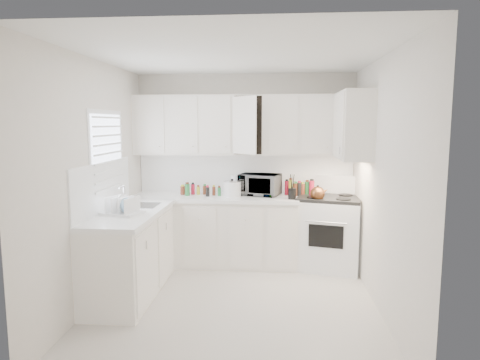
# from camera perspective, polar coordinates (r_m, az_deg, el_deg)

# --- Properties ---
(floor) EXTENTS (3.20, 3.20, 0.00)m
(floor) POSITION_cam_1_polar(r_m,az_deg,el_deg) (4.80, -0.70, -16.10)
(floor) COLOR beige
(floor) RESTS_ON ground
(ceiling) EXTENTS (3.20, 3.20, 0.00)m
(ceiling) POSITION_cam_1_polar(r_m,az_deg,el_deg) (4.45, -0.76, 16.28)
(ceiling) COLOR white
(ceiling) RESTS_ON ground
(wall_back) EXTENTS (3.00, 0.00, 3.00)m
(wall_back) POSITION_cam_1_polar(r_m,az_deg,el_deg) (6.02, 0.69, 1.59)
(wall_back) COLOR silver
(wall_back) RESTS_ON ground
(wall_front) EXTENTS (3.00, 0.00, 3.00)m
(wall_front) POSITION_cam_1_polar(r_m,az_deg,el_deg) (2.87, -3.70, -5.03)
(wall_front) COLOR silver
(wall_front) RESTS_ON ground
(wall_left) EXTENTS (0.00, 3.20, 3.20)m
(wall_left) POSITION_cam_1_polar(r_m,az_deg,el_deg) (4.82, -18.80, -0.31)
(wall_left) COLOR silver
(wall_left) RESTS_ON ground
(wall_right) EXTENTS (0.00, 3.20, 3.20)m
(wall_right) POSITION_cam_1_polar(r_m,az_deg,el_deg) (4.55, 18.42, -0.73)
(wall_right) COLOR silver
(wall_right) RESTS_ON ground
(window_blinds) EXTENTS (0.06, 0.96, 1.06)m
(window_blinds) POSITION_cam_1_polar(r_m,az_deg,el_deg) (5.10, -17.16, 3.00)
(window_blinds) COLOR white
(window_blinds) RESTS_ON wall_left
(lower_cabinets_back) EXTENTS (2.22, 0.60, 0.90)m
(lower_cabinets_back) POSITION_cam_1_polar(r_m,az_deg,el_deg) (5.92, -3.32, -6.89)
(lower_cabinets_back) COLOR silver
(lower_cabinets_back) RESTS_ON floor
(lower_cabinets_left) EXTENTS (0.60, 1.60, 0.90)m
(lower_cabinets_left) POSITION_cam_1_polar(r_m,az_deg,el_deg) (5.07, -14.32, -9.60)
(lower_cabinets_left) COLOR silver
(lower_cabinets_left) RESTS_ON floor
(countertop_back) EXTENTS (2.24, 0.64, 0.05)m
(countertop_back) POSITION_cam_1_polar(r_m,az_deg,el_deg) (5.81, -3.37, -2.37)
(countertop_back) COLOR white
(countertop_back) RESTS_ON lower_cabinets_back
(countertop_left) EXTENTS (0.64, 1.62, 0.05)m
(countertop_left) POSITION_cam_1_polar(r_m,az_deg,el_deg) (4.95, -14.39, -4.35)
(countertop_left) COLOR white
(countertop_left) RESTS_ON lower_cabinets_left
(backsplash_back) EXTENTS (2.98, 0.02, 0.55)m
(backsplash_back) POSITION_cam_1_polar(r_m,az_deg,el_deg) (6.02, 0.68, 0.87)
(backsplash_back) COLOR white
(backsplash_back) RESTS_ON wall_back
(backsplash_left) EXTENTS (0.02, 1.60, 0.55)m
(backsplash_left) POSITION_cam_1_polar(r_m,az_deg,el_deg) (5.00, -17.75, -0.85)
(backsplash_left) COLOR white
(backsplash_left) RESTS_ON wall_left
(upper_cabinets_back) EXTENTS (3.00, 0.33, 0.80)m
(upper_cabinets_back) POSITION_cam_1_polar(r_m,az_deg,el_deg) (5.84, 0.58, 3.38)
(upper_cabinets_back) COLOR silver
(upper_cabinets_back) RESTS_ON wall_back
(upper_cabinets_right) EXTENTS (0.33, 0.90, 0.80)m
(upper_cabinets_right) POSITION_cam_1_polar(r_m,az_deg,el_deg) (5.29, 14.68, 2.70)
(upper_cabinets_right) COLOR silver
(upper_cabinets_right) RESTS_ON wall_right
(sink) EXTENTS (0.42, 0.38, 0.30)m
(sink) POSITION_cam_1_polar(r_m,az_deg,el_deg) (5.25, -13.20, -2.03)
(sink) COLOR gray
(sink) RESTS_ON countertop_left
(stove) EXTENTS (0.94, 0.84, 1.24)m
(stove) POSITION_cam_1_polar(r_m,az_deg,el_deg) (5.82, 11.81, -5.57)
(stove) COLOR white
(stove) RESTS_ON floor
(tea_kettle) EXTENTS (0.25, 0.22, 0.21)m
(tea_kettle) POSITION_cam_1_polar(r_m,az_deg,el_deg) (5.57, 10.30, -1.65)
(tea_kettle) COLOR brown
(tea_kettle) RESTS_ON stove
(frying_pan) EXTENTS (0.36, 0.47, 0.04)m
(frying_pan) POSITION_cam_1_polar(r_m,az_deg,el_deg) (5.94, 13.44, -1.97)
(frying_pan) COLOR black
(frying_pan) RESTS_ON stove
(microwave) EXTENTS (0.59, 0.44, 0.36)m
(microwave) POSITION_cam_1_polar(r_m,az_deg,el_deg) (5.84, 2.65, -0.30)
(microwave) COLOR gray
(microwave) RESTS_ON countertop_back
(rice_cooker) EXTENTS (0.29, 0.29, 0.24)m
(rice_cooker) POSITION_cam_1_polar(r_m,az_deg,el_deg) (5.76, -1.06, -1.00)
(rice_cooker) COLOR white
(rice_cooker) RESTS_ON countertop_back
(paper_towel) EXTENTS (0.12, 0.12, 0.27)m
(paper_towel) POSITION_cam_1_polar(r_m,az_deg,el_deg) (5.89, -0.64, -0.65)
(paper_towel) COLOR white
(paper_towel) RESTS_ON countertop_back
(utensil_crock) EXTENTS (0.14, 0.14, 0.33)m
(utensil_crock) POSITION_cam_1_polar(r_m,az_deg,el_deg) (5.57, 6.96, -0.85)
(utensil_crock) COLOR black
(utensil_crock) RESTS_ON countertop_back
(dish_rack) EXTENTS (0.47, 0.41, 0.22)m
(dish_rack) POSITION_cam_1_polar(r_m,az_deg,el_deg) (4.79, -15.44, -3.12)
(dish_rack) COLOR white
(dish_rack) RESTS_ON countertop_left
(spice_left_0) EXTENTS (0.06, 0.06, 0.13)m
(spice_left_0) POSITION_cam_1_polar(r_m,az_deg,el_deg) (6.00, -7.56, -1.24)
(spice_left_0) COLOR brown
(spice_left_0) RESTS_ON countertop_back
(spice_left_1) EXTENTS (0.06, 0.06, 0.13)m
(spice_left_1) POSITION_cam_1_polar(r_m,az_deg,el_deg) (5.90, -7.03, -1.38)
(spice_left_1) COLOR #297D3A
(spice_left_1) RESTS_ON countertop_back
(spice_left_2) EXTENTS (0.06, 0.06, 0.13)m
(spice_left_2) POSITION_cam_1_polar(r_m,az_deg,el_deg) (5.97, -6.15, -1.26)
(spice_left_2) COLOR red
(spice_left_2) RESTS_ON countertop_back
(spice_left_3) EXTENTS (0.06, 0.06, 0.13)m
(spice_left_3) POSITION_cam_1_polar(r_m,az_deg,el_deg) (5.87, -5.60, -1.40)
(spice_left_3) COLOR gold
(spice_left_3) RESTS_ON countertop_back
(spice_left_4) EXTENTS (0.06, 0.06, 0.13)m
(spice_left_4) POSITION_cam_1_polar(r_m,az_deg,el_deg) (5.94, -4.73, -1.28)
(spice_left_4) COLOR #5D2E1A
(spice_left_4) RESTS_ON countertop_back
(spice_left_5) EXTENTS (0.06, 0.06, 0.13)m
(spice_left_5) POSITION_cam_1_polar(r_m,az_deg,el_deg) (5.85, -4.15, -1.42)
(spice_left_5) COLOR black
(spice_left_5) RESTS_ON countertop_back
(spice_left_6) EXTENTS (0.06, 0.06, 0.13)m
(spice_left_6) POSITION_cam_1_polar(r_m,az_deg,el_deg) (5.92, -3.30, -1.30)
(spice_left_6) COLOR brown
(spice_left_6) RESTS_ON countertop_back
(spice_left_7) EXTENTS (0.06, 0.06, 0.13)m
(spice_left_7) POSITION_cam_1_polar(r_m,az_deg,el_deg) (5.82, -2.69, -1.45)
(spice_left_7) COLOR #297D3A
(spice_left_7) RESTS_ON countertop_back
(sauce_right_0) EXTENTS (0.06, 0.06, 0.19)m
(sauce_right_0) POSITION_cam_1_polar(r_m,az_deg,el_deg) (5.90, 6.22, -1.06)
(sauce_right_0) COLOR red
(sauce_right_0) RESTS_ON countertop_back
(sauce_right_1) EXTENTS (0.06, 0.06, 0.19)m
(sauce_right_1) POSITION_cam_1_polar(r_m,az_deg,el_deg) (5.85, 6.77, -1.16)
(sauce_right_1) COLOR gold
(sauce_right_1) RESTS_ON countertop_back
(sauce_right_2) EXTENTS (0.06, 0.06, 0.19)m
(sauce_right_2) POSITION_cam_1_polar(r_m,az_deg,el_deg) (5.91, 7.28, -1.08)
(sauce_right_2) COLOR #5D2E1A
(sauce_right_2) RESTS_ON countertop_back
(sauce_right_3) EXTENTS (0.06, 0.06, 0.19)m
(sauce_right_3) POSITION_cam_1_polar(r_m,az_deg,el_deg) (5.85, 7.85, -1.17)
(sauce_right_3) COLOR black
(sauce_right_3) RESTS_ON countertop_back
(sauce_right_4) EXTENTS (0.06, 0.06, 0.19)m
(sauce_right_4) POSITION_cam_1_polar(r_m,az_deg,el_deg) (5.91, 8.35, -1.09)
(sauce_right_4) COLOR brown
(sauce_right_4) RESTS_ON countertop_back
(sauce_right_5) EXTENTS (0.06, 0.06, 0.19)m
(sauce_right_5) POSITION_cam_1_polar(r_m,az_deg,el_deg) (5.86, 8.92, -1.18)
(sauce_right_5) COLOR #297D3A
(sauce_right_5) RESTS_ON countertop_back
(sauce_right_6) EXTENTS (0.06, 0.06, 0.19)m
(sauce_right_6) POSITION_cam_1_polar(r_m,az_deg,el_deg) (5.92, 9.41, -1.10)
(sauce_right_6) COLOR red
(sauce_right_6) RESTS_ON countertop_back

